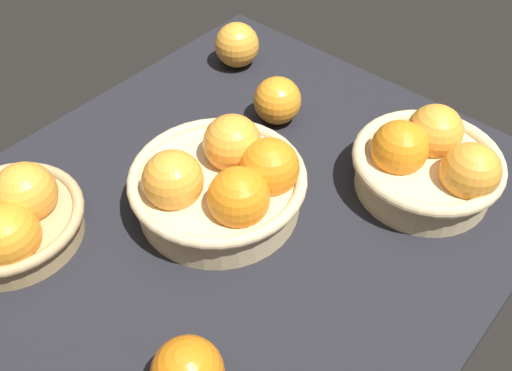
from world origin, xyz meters
The scene contains 6 objects.
market_tray centered at (0.00, 0.00, 1.50)cm, with size 84.00×72.00×3.00cm, color black.
basket_far_left centered at (-22.60, 18.99, 7.27)cm, with size 20.06×20.06×10.77cm.
basket_near_right centered at (22.37, -18.05, 7.84)cm, with size 21.64×21.64×11.48cm.
basket_center centered at (0.00, 1.51, 8.04)cm, with size 24.77×24.77×12.31cm.
loose_orange_front_gap centered at (28.19, 24.09, 7.06)cm, with size 8.12×8.12×8.12cm, color #F49E33.
loose_orange_back_gap centered at (20.43, 8.19, 6.92)cm, with size 7.83×7.83×7.83cm, color orange.
Camera 1 is at (-38.83, -38.31, 64.75)cm, focal length 40.52 mm.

